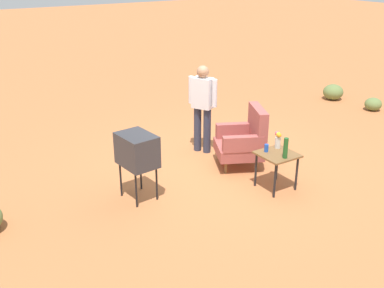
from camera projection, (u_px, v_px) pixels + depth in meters
ground_plane at (223, 165)px, 8.03m from camera, size 60.00×60.00×0.00m
armchair at (244, 139)px, 7.81m from camera, size 1.02×1.03×1.06m
side_table at (277, 158)px, 7.03m from camera, size 0.56×0.56×0.60m
tv_on_stand at (137, 150)px, 6.63m from camera, size 0.64×0.50×1.03m
person_standing at (203, 104)px, 8.25m from camera, size 0.51×0.37×1.64m
bottle_wine_green at (286, 148)px, 6.78m from camera, size 0.07×0.07×0.32m
soda_can_blue at (266, 148)px, 7.03m from camera, size 0.07×0.07×0.12m
flower_vase at (278, 139)px, 7.14m from camera, size 0.14×0.10×0.27m
shrub_far at (373, 104)px, 10.85m from camera, size 0.40×0.40×0.31m
shrub_lone at (333, 92)px, 11.68m from camera, size 0.51×0.51×0.39m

